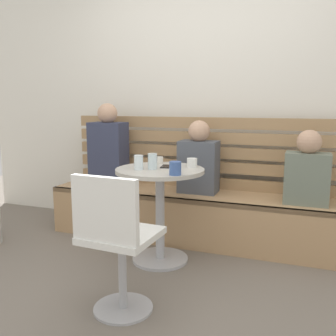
{
  "coord_description": "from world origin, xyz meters",
  "views": [
    {
      "loc": [
        0.91,
        -1.95,
        1.23
      ],
      "look_at": [
        -0.07,
        0.66,
        0.75
      ],
      "focal_mm": 40.13,
      "sensor_mm": 36.0,
      "label": 1
    }
  ],
  "objects_px": {
    "cup_espresso_small": "(160,160)",
    "cup_glass_tall": "(153,161)",
    "cup_ceramic_white": "(192,163)",
    "person_child_left": "(307,172)",
    "person_child_middle": "(199,161)",
    "white_chair": "(116,240)",
    "cafe_table": "(160,197)",
    "cup_mug_blue": "(175,168)",
    "phone_on_table": "(166,166)",
    "booth_bench": "(196,216)",
    "cup_water_clear": "(139,162)",
    "person_adult": "(108,149)"
  },
  "relations": [
    {
      "from": "cup_mug_blue",
      "to": "cup_water_clear",
      "type": "bearing_deg",
      "value": 162.02
    },
    {
      "from": "person_child_left",
      "to": "cafe_table",
      "type": "bearing_deg",
      "value": -154.6
    },
    {
      "from": "cup_water_clear",
      "to": "cup_glass_tall",
      "type": "height_order",
      "value": "cup_glass_tall"
    },
    {
      "from": "white_chair",
      "to": "person_child_middle",
      "type": "height_order",
      "value": "person_child_middle"
    },
    {
      "from": "person_child_middle",
      "to": "cup_glass_tall",
      "type": "bearing_deg",
      "value": -106.97
    },
    {
      "from": "cup_water_clear",
      "to": "cup_ceramic_white",
      "type": "relative_size",
      "value": 1.38
    },
    {
      "from": "cup_espresso_small",
      "to": "phone_on_table",
      "type": "height_order",
      "value": "cup_espresso_small"
    },
    {
      "from": "booth_bench",
      "to": "cup_water_clear",
      "type": "xyz_separation_m",
      "value": [
        -0.27,
        -0.63,
        0.57
      ]
    },
    {
      "from": "cup_ceramic_white",
      "to": "cup_glass_tall",
      "type": "bearing_deg",
      "value": -142.67
    },
    {
      "from": "cup_espresso_small",
      "to": "cup_ceramic_white",
      "type": "bearing_deg",
      "value": -15.12
    },
    {
      "from": "person_adult",
      "to": "person_child_left",
      "type": "relative_size",
      "value": 1.35
    },
    {
      "from": "person_child_middle",
      "to": "cup_water_clear",
      "type": "relative_size",
      "value": 5.86
    },
    {
      "from": "booth_bench",
      "to": "cup_mug_blue",
      "type": "height_order",
      "value": "cup_mug_blue"
    },
    {
      "from": "cafe_table",
      "to": "person_adult",
      "type": "bearing_deg",
      "value": 143.63
    },
    {
      "from": "person_adult",
      "to": "cup_water_clear",
      "type": "bearing_deg",
      "value": -46.29
    },
    {
      "from": "white_chair",
      "to": "cup_espresso_small",
      "type": "height_order",
      "value": "white_chair"
    },
    {
      "from": "cup_mug_blue",
      "to": "phone_on_table",
      "type": "distance_m",
      "value": 0.34
    },
    {
      "from": "phone_on_table",
      "to": "person_adult",
      "type": "bearing_deg",
      "value": 137.4
    },
    {
      "from": "cafe_table",
      "to": "person_child_left",
      "type": "distance_m",
      "value": 1.18
    },
    {
      "from": "person_adult",
      "to": "person_child_left",
      "type": "height_order",
      "value": "person_adult"
    },
    {
      "from": "phone_on_table",
      "to": "cup_espresso_small",
      "type": "bearing_deg",
      "value": 115.89
    },
    {
      "from": "white_chair",
      "to": "person_child_middle",
      "type": "relative_size",
      "value": 1.32
    },
    {
      "from": "cup_glass_tall",
      "to": "phone_on_table",
      "type": "bearing_deg",
      "value": 65.63
    },
    {
      "from": "cafe_table",
      "to": "cup_glass_tall",
      "type": "height_order",
      "value": "cup_glass_tall"
    },
    {
      "from": "person_child_left",
      "to": "person_child_middle",
      "type": "height_order",
      "value": "person_child_middle"
    },
    {
      "from": "cup_mug_blue",
      "to": "booth_bench",
      "type": "bearing_deg",
      "value": 94.53
    },
    {
      "from": "phone_on_table",
      "to": "person_child_left",
      "type": "bearing_deg",
      "value": 10.25
    },
    {
      "from": "person_child_middle",
      "to": "person_adult",
      "type": "bearing_deg",
      "value": -179.12
    },
    {
      "from": "phone_on_table",
      "to": "person_child_middle",
      "type": "bearing_deg",
      "value": 63.76
    },
    {
      "from": "person_adult",
      "to": "cup_glass_tall",
      "type": "xyz_separation_m",
      "value": [
        0.72,
        -0.6,
        0.0
      ]
    },
    {
      "from": "cafe_table",
      "to": "cup_ceramic_white",
      "type": "relative_size",
      "value": 9.25
    },
    {
      "from": "cafe_table",
      "to": "person_child_left",
      "type": "height_order",
      "value": "person_child_left"
    },
    {
      "from": "white_chair",
      "to": "cup_espresso_small",
      "type": "relative_size",
      "value": 15.18
    },
    {
      "from": "person_child_middle",
      "to": "white_chair",
      "type": "bearing_deg",
      "value": -93.76
    },
    {
      "from": "booth_bench",
      "to": "white_chair",
      "type": "xyz_separation_m",
      "value": [
        -0.08,
        -1.35,
        0.24
      ]
    },
    {
      "from": "cup_espresso_small",
      "to": "cup_glass_tall",
      "type": "xyz_separation_m",
      "value": [
        0.05,
        -0.27,
        0.03
      ]
    },
    {
      "from": "white_chair",
      "to": "cup_mug_blue",
      "type": "distance_m",
      "value": 0.71
    },
    {
      "from": "booth_bench",
      "to": "cup_water_clear",
      "type": "relative_size",
      "value": 24.55
    },
    {
      "from": "person_adult",
      "to": "cup_mug_blue",
      "type": "height_order",
      "value": "person_adult"
    },
    {
      "from": "white_chair",
      "to": "cup_glass_tall",
      "type": "height_order",
      "value": "cup_glass_tall"
    },
    {
      "from": "person_child_left",
      "to": "cup_ceramic_white",
      "type": "bearing_deg",
      "value": -157.57
    },
    {
      "from": "cup_glass_tall",
      "to": "cup_ceramic_white",
      "type": "relative_size",
      "value": 1.5
    },
    {
      "from": "person_child_middle",
      "to": "cup_water_clear",
      "type": "height_order",
      "value": "person_child_middle"
    },
    {
      "from": "person_child_left",
      "to": "phone_on_table",
      "type": "height_order",
      "value": "person_child_left"
    },
    {
      "from": "person_child_middle",
      "to": "cup_mug_blue",
      "type": "height_order",
      "value": "person_child_middle"
    },
    {
      "from": "cup_glass_tall",
      "to": "cup_espresso_small",
      "type": "bearing_deg",
      "value": 100.62
    },
    {
      "from": "cafe_table",
      "to": "white_chair",
      "type": "distance_m",
      "value": 0.82
    },
    {
      "from": "white_chair",
      "to": "cup_ceramic_white",
      "type": "distance_m",
      "value": 1.03
    },
    {
      "from": "person_adult",
      "to": "phone_on_table",
      "type": "relative_size",
      "value": 5.66
    },
    {
      "from": "person_child_middle",
      "to": "cup_espresso_small",
      "type": "relative_size",
      "value": 11.5
    }
  ]
}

